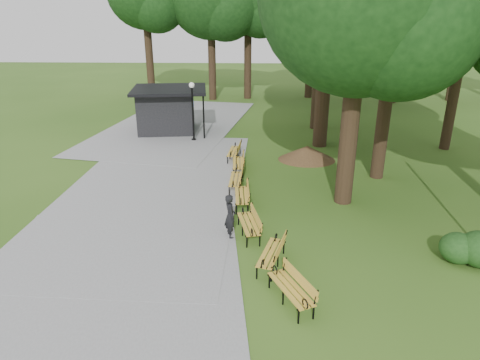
{
  "coord_description": "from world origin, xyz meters",
  "views": [
    {
      "loc": [
        0.6,
        -14.66,
        7.45
      ],
      "look_at": [
        0.06,
        1.28,
        1.1
      ],
      "focal_mm": 32.43,
      "sensor_mm": 36.0,
      "label": 1
    }
  ],
  "objects_px": {
    "kiosk": "(166,110)",
    "bench_5": "(238,163)",
    "bench_4": "(236,179)",
    "lawn_tree_5": "(469,11)",
    "lamp_post": "(192,100)",
    "lawn_tree_4": "(324,6)",
    "person": "(230,216)",
    "bench_0": "(291,289)",
    "bench_1": "(271,253)",
    "bench_2": "(249,224)",
    "lawn_tree_1": "(398,5)",
    "bench_6": "(234,151)",
    "bench_3": "(242,195)",
    "dirt_mound": "(307,153)"
  },
  "relations": [
    {
      "from": "bench_1",
      "to": "bench_5",
      "type": "xyz_separation_m",
      "value": [
        -1.33,
        8.29,
        0.0
      ]
    },
    {
      "from": "kiosk",
      "to": "lawn_tree_1",
      "type": "bearing_deg",
      "value": -40.96
    },
    {
      "from": "bench_2",
      "to": "bench_5",
      "type": "bearing_deg",
      "value": 173.45
    },
    {
      "from": "bench_1",
      "to": "bench_5",
      "type": "height_order",
      "value": "same"
    },
    {
      "from": "bench_0",
      "to": "lawn_tree_5",
      "type": "relative_size",
      "value": 0.19
    },
    {
      "from": "lamp_post",
      "to": "lawn_tree_4",
      "type": "height_order",
      "value": "lawn_tree_4"
    },
    {
      "from": "lawn_tree_4",
      "to": "lawn_tree_5",
      "type": "height_order",
      "value": "lawn_tree_4"
    },
    {
      "from": "lamp_post",
      "to": "lawn_tree_1",
      "type": "bearing_deg",
      "value": -31.31
    },
    {
      "from": "lawn_tree_4",
      "to": "bench_5",
      "type": "bearing_deg",
      "value": -119.89
    },
    {
      "from": "kiosk",
      "to": "lamp_post",
      "type": "xyz_separation_m",
      "value": [
        1.97,
        -2.0,
        1.06
      ]
    },
    {
      "from": "person",
      "to": "lamp_post",
      "type": "bearing_deg",
      "value": -4.79
    },
    {
      "from": "lamp_post",
      "to": "bench_5",
      "type": "distance_m",
      "value": 6.31
    },
    {
      "from": "dirt_mound",
      "to": "bench_1",
      "type": "distance_m",
      "value": 10.42
    },
    {
      "from": "bench_4",
      "to": "lawn_tree_5",
      "type": "relative_size",
      "value": 0.19
    },
    {
      "from": "bench_2",
      "to": "lawn_tree_4",
      "type": "height_order",
      "value": "lawn_tree_4"
    },
    {
      "from": "bench_0",
      "to": "lamp_post",
      "type": "bearing_deg",
      "value": 171.88
    },
    {
      "from": "kiosk",
      "to": "bench_4",
      "type": "height_order",
      "value": "kiosk"
    },
    {
      "from": "bench_1",
      "to": "lawn_tree_1",
      "type": "height_order",
      "value": "lawn_tree_1"
    },
    {
      "from": "dirt_mound",
      "to": "bench_4",
      "type": "height_order",
      "value": "bench_4"
    },
    {
      "from": "bench_5",
      "to": "bench_6",
      "type": "height_order",
      "value": "same"
    },
    {
      "from": "kiosk",
      "to": "lamp_post",
      "type": "height_order",
      "value": "lamp_post"
    },
    {
      "from": "bench_0",
      "to": "bench_4",
      "type": "distance_m",
      "value": 8.16
    },
    {
      "from": "kiosk",
      "to": "bench_5",
      "type": "relative_size",
      "value": 2.38
    },
    {
      "from": "lamp_post",
      "to": "bench_4",
      "type": "relative_size",
      "value": 1.83
    },
    {
      "from": "kiosk",
      "to": "dirt_mound",
      "type": "height_order",
      "value": "kiosk"
    },
    {
      "from": "person",
      "to": "bench_1",
      "type": "bearing_deg",
      "value": -161.12
    },
    {
      "from": "lamp_post",
      "to": "lawn_tree_1",
      "type": "xyz_separation_m",
      "value": [
        9.45,
        -5.75,
        5.1
      ]
    },
    {
      "from": "bench_0",
      "to": "bench_4",
      "type": "xyz_separation_m",
      "value": [
        -1.82,
        7.96,
        0.0
      ]
    },
    {
      "from": "bench_3",
      "to": "bench_2",
      "type": "bearing_deg",
      "value": 3.92
    },
    {
      "from": "bench_1",
      "to": "bench_2",
      "type": "xyz_separation_m",
      "value": [
        -0.72,
        1.92,
        0.0
      ]
    },
    {
      "from": "person",
      "to": "bench_0",
      "type": "bearing_deg",
      "value": -171.52
    },
    {
      "from": "lawn_tree_5",
      "to": "bench_4",
      "type": "bearing_deg",
      "value": -151.73
    },
    {
      "from": "bench_1",
      "to": "bench_4",
      "type": "relative_size",
      "value": 1.0
    },
    {
      "from": "lamp_post",
      "to": "lawn_tree_5",
      "type": "distance_m",
      "value": 15.29
    },
    {
      "from": "bench_0",
      "to": "lawn_tree_1",
      "type": "height_order",
      "value": "lawn_tree_1"
    },
    {
      "from": "lawn_tree_1",
      "to": "lawn_tree_4",
      "type": "height_order",
      "value": "lawn_tree_4"
    },
    {
      "from": "bench_4",
      "to": "lawn_tree_5",
      "type": "bearing_deg",
      "value": 120.14
    },
    {
      "from": "lawn_tree_1",
      "to": "lawn_tree_5",
      "type": "distance_m",
      "value": 6.82
    },
    {
      "from": "kiosk",
      "to": "bench_5",
      "type": "distance_m",
      "value": 8.76
    },
    {
      "from": "bench_6",
      "to": "person",
      "type": "bearing_deg",
      "value": 7.16
    },
    {
      "from": "kiosk",
      "to": "bench_5",
      "type": "xyz_separation_m",
      "value": [
        4.84,
        -7.23,
        -0.97
      ]
    },
    {
      "from": "lamp_post",
      "to": "bench_2",
      "type": "height_order",
      "value": "lamp_post"
    },
    {
      "from": "bench_1",
      "to": "lawn_tree_1",
      "type": "distance_m",
      "value": 11.78
    },
    {
      "from": "lawn_tree_5",
      "to": "bench_0",
      "type": "bearing_deg",
      "value": -124.59
    },
    {
      "from": "lawn_tree_5",
      "to": "bench_6",
      "type": "bearing_deg",
      "value": -169.15
    },
    {
      "from": "bench_2",
      "to": "bench_4",
      "type": "xyz_separation_m",
      "value": [
        -0.63,
        4.23,
        0.0
      ]
    },
    {
      "from": "bench_2",
      "to": "bench_5",
      "type": "relative_size",
      "value": 1.0
    },
    {
      "from": "person",
      "to": "lawn_tree_5",
      "type": "relative_size",
      "value": 0.16
    },
    {
      "from": "kiosk",
      "to": "lawn_tree_4",
      "type": "xyz_separation_m",
      "value": [
        9.7,
        1.22,
        6.16
      ]
    },
    {
      "from": "bench_1",
      "to": "lawn_tree_1",
      "type": "bearing_deg",
      "value": 162.21
    }
  ]
}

